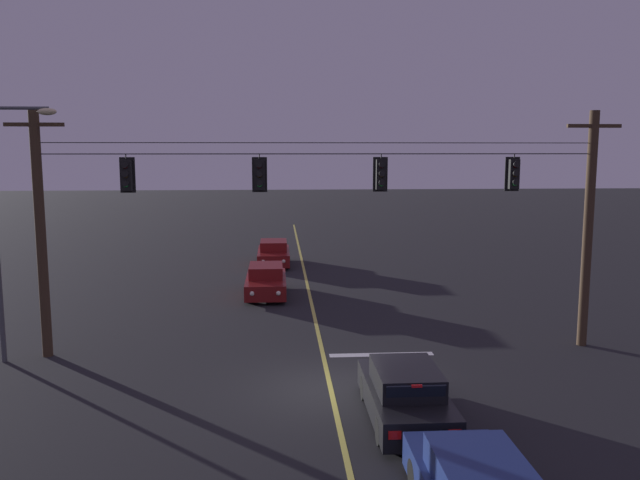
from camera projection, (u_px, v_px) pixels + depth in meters
ground_plane at (331, 390)px, 17.81m from camera, size 180.00×180.00×0.00m
lane_centre_stripe at (312, 306)px, 27.28m from camera, size 0.14×60.00×0.01m
stop_bar_paint at (381, 355)px, 20.89m from camera, size 3.40×0.36×0.01m
signal_span_assembly at (322, 228)px, 20.78m from camera, size 19.58×0.32×7.88m
traffic_light_leftmost at (126, 175)px, 20.12m from camera, size 0.48×0.41×1.22m
traffic_light_left_inner at (259, 175)px, 20.39m from camera, size 0.48×0.41×1.22m
traffic_light_centre at (381, 174)px, 20.65m from camera, size 0.48×0.41×1.22m
traffic_light_right_inner at (514, 174)px, 20.94m from camera, size 0.48×0.41×1.22m
car_waiting_near_lane at (405, 395)px, 15.76m from camera, size 1.80×4.33×1.39m
car_oncoming_lead at (266, 281)px, 29.37m from camera, size 1.80×4.42×1.39m
car_oncoming_trailing at (274, 253)px, 37.17m from camera, size 1.80×4.42×1.39m
street_lamp_corner at (4, 210)px, 19.55m from camera, size 2.11×0.30×7.96m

